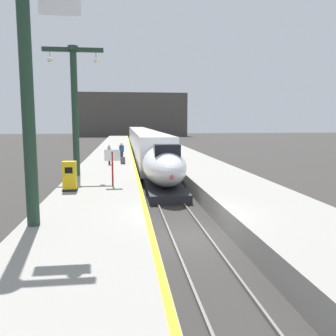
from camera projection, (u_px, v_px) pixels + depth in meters
ground_plane at (189, 237)px, 14.65m from camera, size 260.00×260.00×0.00m
platform_left at (111, 161)px, 38.44m from camera, size 4.80×110.00×1.05m
platform_right at (185, 160)px, 39.43m from camera, size 4.80×110.00×1.05m
platform_left_safety_stripe at (132, 156)px, 38.65m from camera, size 0.20×107.80×0.01m
rail_main_left at (140, 162)px, 41.61m from camera, size 0.08×110.00×0.12m
rail_main_right at (153, 162)px, 41.79m from camera, size 0.08×110.00×0.12m
highspeed_train_main at (144, 143)px, 47.54m from camera, size 2.92×57.95×3.60m
station_column_near at (27, 62)px, 12.04m from camera, size 4.00×0.68×9.33m
station_column_mid at (75, 98)px, 23.94m from camera, size 4.00×0.68×8.70m
passenger_near_edge at (109, 153)px, 30.81m from camera, size 0.28×0.56×1.69m
passenger_mid_platform at (122, 150)px, 33.71m from camera, size 0.45×0.42×1.69m
rolling_suitcase at (123, 160)px, 31.21m from camera, size 0.40×0.22×0.98m
ticket_machine_yellow at (70, 177)px, 19.02m from camera, size 0.76×0.62×1.60m
departure_info_board at (112, 160)px, 20.24m from camera, size 0.90×0.10×2.12m
terminus_back_wall at (132, 115)px, 114.10m from camera, size 36.00×2.00×14.00m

